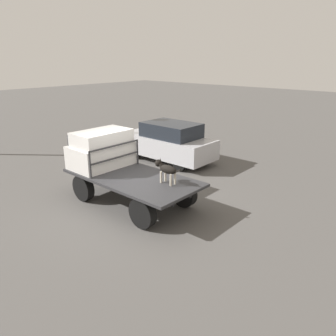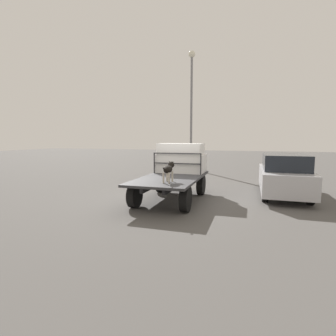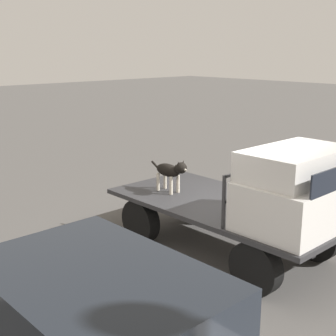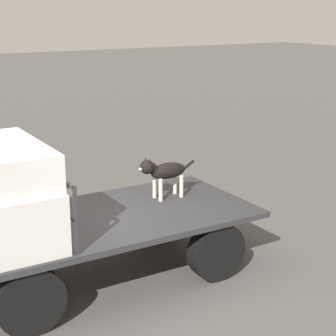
# 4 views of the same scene
# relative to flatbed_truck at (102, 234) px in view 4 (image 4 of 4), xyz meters

# --- Properties ---
(ground_plane) EXTENTS (80.00, 80.00, 0.00)m
(ground_plane) POSITION_rel_flatbed_truck_xyz_m (0.00, 0.00, -0.64)
(ground_plane) COLOR #514F4C
(flatbed_truck) EXTENTS (4.20, 2.02, 0.88)m
(flatbed_truck) POSITION_rel_flatbed_truck_xyz_m (0.00, 0.00, 0.00)
(flatbed_truck) COLOR black
(flatbed_truck) RESTS_ON ground
(truck_headboard) EXTENTS (0.04, 1.90, 0.82)m
(truck_headboard) POSITION_rel_flatbed_truck_xyz_m (0.73, 0.00, 0.79)
(truck_headboard) COLOR #2D2D30
(truck_headboard) RESTS_ON flatbed_truck
(dog) EXTENTS (0.96, 0.24, 0.66)m
(dog) POSITION_rel_flatbed_truck_xyz_m (-1.11, -0.26, 0.65)
(dog) COLOR beige
(dog) RESTS_ON flatbed_truck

